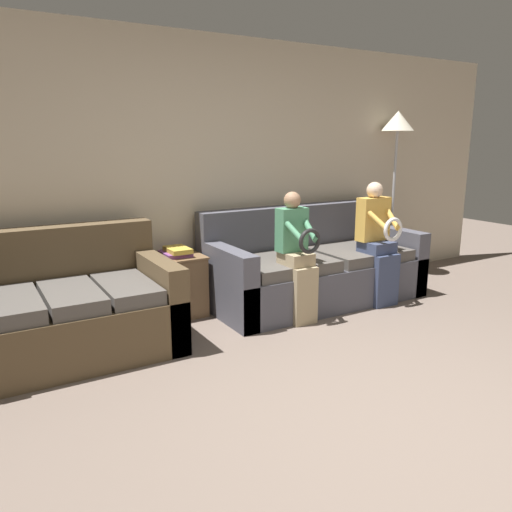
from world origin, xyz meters
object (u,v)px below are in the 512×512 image
child_right_seated (378,239)px  floor_lamp (397,133)px  child_left_seated (297,252)px  side_shelf (178,285)px  book_stack (176,252)px  couch_main (313,269)px  couch_side (69,311)px

child_right_seated → floor_lamp: bearing=38.3°
child_left_seated → floor_lamp: (1.88, 0.72, 1.04)m
side_shelf → child_left_seated: bearing=-37.7°
child_right_seated → book_stack: (-1.84, 0.67, -0.04)m
floor_lamp → child_right_seated: bearing=-141.7°
couch_main → child_right_seated: child_right_seated is taller
book_stack → child_left_seated: bearing=-37.7°
child_left_seated → child_right_seated: bearing=0.2°
couch_side → side_shelf: (1.02, 0.36, -0.03)m
side_shelf → floor_lamp: (2.74, 0.05, 1.38)m
child_right_seated → book_stack: child_right_seated is taller
child_left_seated → side_shelf: size_ratio=2.05×
side_shelf → book_stack: (-0.00, 0.00, 0.31)m
child_right_seated → book_stack: 1.95m
couch_side → book_stack: bearing=19.4°
couch_main → child_left_seated: child_left_seated is taller
couch_side → child_right_seated: child_right_seated is taller
child_right_seated → book_stack: bearing=160.1°
child_left_seated → child_right_seated: (0.97, 0.00, 0.01)m
couch_main → couch_side: (-2.37, -0.10, 0.00)m
couch_side → side_shelf: couch_side is taller
couch_main → book_stack: size_ratio=7.03×
couch_side → book_stack: couch_side is taller
couch_main → side_shelf: couch_main is taller
child_right_seated → book_stack: size_ratio=3.84×
child_right_seated → floor_lamp: size_ratio=0.63×
couch_side → side_shelf: size_ratio=2.71×
couch_main → floor_lamp: bearing=12.7°
book_stack → couch_side: bearing=-160.6°
couch_side → floor_lamp: 4.02m
child_right_seated → floor_lamp: (0.91, 0.72, 1.02)m
couch_side → side_shelf: 1.08m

